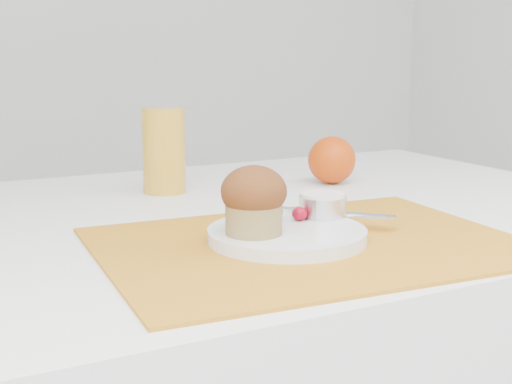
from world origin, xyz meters
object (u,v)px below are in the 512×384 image
plate (287,235)px  orange (332,160)px  juice_glass (164,150)px  muffin (254,200)px

plate → orange: orange is taller
plate → orange: (0.26, 0.30, 0.03)m
juice_glass → muffin: bearing=-94.2°
plate → juice_glass: juice_glass is taller
juice_glass → orange: bearing=-12.3°
orange → juice_glass: (-0.28, 0.06, 0.03)m
plate → muffin: size_ratio=2.38×
muffin → plate: bearing=3.0°
plate → muffin: muffin is taller
plate → orange: bearing=48.9°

